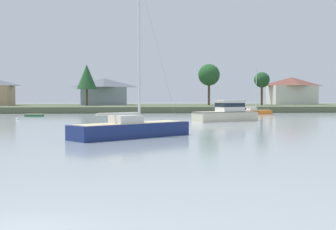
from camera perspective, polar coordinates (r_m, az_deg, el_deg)
The scene contains 12 objects.
far_shore_bank at distance 106.07m, azimuth -6.86°, elevation 0.93°, with size 204.22×41.82×1.16m, color #4C563D.
sailboat_navy at distance 34.80m, azimuth -4.68°, elevation -2.35°, with size 9.48×7.98×13.19m.
cruiser_cream at distance 58.73m, azimuth 7.98°, elevation -0.15°, with size 9.98×6.13×5.01m.
dinghy_green at distance 74.72m, azimuth -16.51°, elevation -0.07°, with size 3.00×1.44×0.54m.
sailboat_orange at distance 81.87m, azimuth 10.70°, elevation 0.23°, with size 6.94×3.70×8.76m.
mooring_buoy_white at distance 64.87m, azimuth -18.44°, elevation -0.50°, with size 0.41×0.41×0.46m.
mooring_buoy_green at distance 46.57m, azimuth -11.48°, elevation -1.46°, with size 0.51×0.51×0.56m.
shore_tree_inland_b at distance 105.24m, azimuth 11.75°, elevation 4.31°, with size 3.53×3.53×7.57m.
shore_tree_far_right at distance 105.11m, azimuth 5.19°, elevation 5.04°, with size 5.00×5.00×9.52m.
shore_tree_left at distance 101.64m, azimuth -10.21°, elevation 4.75°, with size 4.44×4.44×9.09m.
cottage_near_water at distance 109.05m, azimuth -8.04°, elevation 3.01°, with size 11.51×6.60×6.39m.
cottage_eastern at distance 122.47m, azimuth 15.32°, elevation 3.02°, with size 12.10×8.62×7.03m.
Camera 1 is at (2.62, -10.10, 3.12)m, focal length 48.35 mm.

